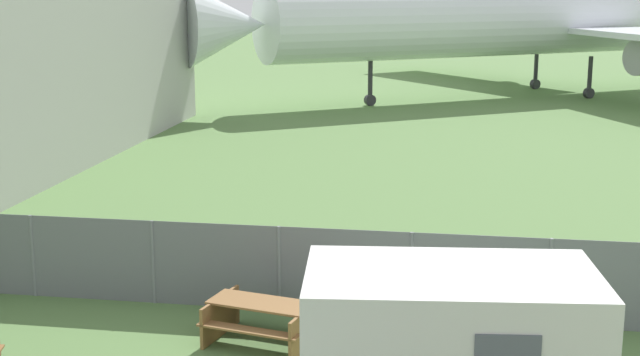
# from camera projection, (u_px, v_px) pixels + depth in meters

# --- Properties ---
(perimeter_fence) EXTENTS (56.07, 0.07, 1.70)m
(perimeter_fence) POSITION_uv_depth(u_px,v_px,m) (279.00, 269.00, 17.22)
(perimeter_fence) COLOR slate
(perimeter_fence) RESTS_ON ground
(airplane) EXTENTS (36.38, 29.94, 11.98)m
(airplane) POSITION_uv_depth(u_px,v_px,m) (548.00, 19.00, 49.07)
(airplane) COLOR white
(airplane) RESTS_ON ground
(portable_cabin) EXTENTS (4.29, 2.74, 2.38)m
(portable_cabin) POSITION_uv_depth(u_px,v_px,m) (450.00, 352.00, 12.54)
(portable_cabin) COLOR silver
(portable_cabin) RESTS_ON ground
(picnic_bench_open_grass) EXTENTS (2.14, 1.78, 0.76)m
(picnic_bench_open_grass) POSITION_uv_depth(u_px,v_px,m) (262.00, 317.00, 15.77)
(picnic_bench_open_grass) COLOR brown
(picnic_bench_open_grass) RESTS_ON ground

